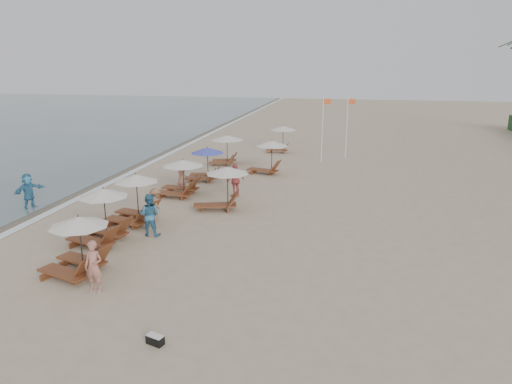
% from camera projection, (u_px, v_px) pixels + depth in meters
% --- Properties ---
extents(ground, '(160.00, 160.00, 0.00)m').
position_uv_depth(ground, '(250.00, 258.00, 18.52)').
color(ground, tan).
rests_on(ground, ground).
extents(wet_sand_band, '(3.20, 140.00, 0.01)m').
position_uv_depth(wet_sand_band, '(95.00, 180.00, 30.44)').
color(wet_sand_band, '#6B5E4C').
rests_on(wet_sand_band, ground).
extents(foam_line, '(0.50, 140.00, 0.02)m').
position_uv_depth(foam_line, '(113.00, 181.00, 30.18)').
color(foam_line, white).
rests_on(foam_line, ground).
extents(lounger_station_0, '(2.60, 2.45, 2.18)m').
position_uv_depth(lounger_station_0, '(75.00, 247.00, 16.91)').
color(lounger_station_0, brown).
rests_on(lounger_station_0, ground).
extents(lounger_station_1, '(2.65, 2.55, 2.38)m').
position_uv_depth(lounger_station_1, '(99.00, 220.00, 19.82)').
color(lounger_station_1, brown).
rests_on(lounger_station_1, ground).
extents(lounger_station_2, '(2.63, 2.42, 2.37)m').
position_uv_depth(lounger_station_2, '(132.00, 202.00, 22.28)').
color(lounger_station_2, brown).
rests_on(lounger_station_2, ground).
extents(lounger_station_3, '(2.79, 2.35, 2.09)m').
position_uv_depth(lounger_station_3, '(179.00, 178.00, 26.78)').
color(lounger_station_3, brown).
rests_on(lounger_station_3, ground).
extents(lounger_station_4, '(2.54, 2.16, 2.13)m').
position_uv_depth(lounger_station_4, '(204.00, 164.00, 30.23)').
color(lounger_station_4, brown).
rests_on(lounger_station_4, ground).
extents(lounger_station_5, '(2.58, 2.43, 2.18)m').
position_uv_depth(lounger_station_5, '(225.00, 148.00, 34.80)').
color(lounger_station_5, brown).
rests_on(lounger_station_5, ground).
extents(inland_station_0, '(2.92, 2.26, 2.22)m').
position_uv_depth(inland_station_0, '(221.00, 186.00, 24.16)').
color(inland_station_0, brown).
rests_on(inland_station_0, ground).
extents(inland_station_1, '(2.85, 2.24, 2.22)m').
position_uv_depth(inland_station_1, '(267.00, 155.00, 31.95)').
color(inland_station_1, brown).
rests_on(inland_station_1, ground).
extents(inland_station_2, '(2.54, 2.24, 2.22)m').
position_uv_depth(inland_station_2, '(281.00, 135.00, 39.23)').
color(inland_station_2, brown).
rests_on(inland_station_2, ground).
extents(beachgoer_near, '(0.68, 0.47, 1.78)m').
position_uv_depth(beachgoer_near, '(94.00, 266.00, 15.62)').
color(beachgoer_near, '#AC6E5D').
rests_on(beachgoer_near, ground).
extents(beachgoer_mid_a, '(0.96, 0.76, 1.90)m').
position_uv_depth(beachgoer_mid_a, '(149.00, 215.00, 20.65)').
color(beachgoer_mid_a, teal).
rests_on(beachgoer_mid_a, ground).
extents(beachgoer_mid_b, '(1.08, 1.10, 1.52)m').
position_uv_depth(beachgoer_mid_b, '(156.00, 203.00, 22.96)').
color(beachgoer_mid_b, '#966A4C').
rests_on(beachgoer_mid_b, ground).
extents(beachgoer_far_a, '(1.07, 1.17, 1.91)m').
position_uv_depth(beachgoer_far_a, '(236.00, 180.00, 26.56)').
color(beachgoer_far_a, '#C04D4D').
rests_on(beachgoer_far_a, ground).
extents(beachgoer_far_b, '(0.55, 0.78, 1.50)m').
position_uv_depth(beachgoer_far_b, '(181.00, 174.00, 29.04)').
color(beachgoer_far_b, '#A66A5A').
rests_on(beachgoer_far_b, ground).
extents(waterline_walker, '(1.08, 1.81, 1.86)m').
position_uv_depth(waterline_walker, '(28.00, 191.00, 24.48)').
color(waterline_walker, teal).
rests_on(waterline_walker, ground).
extents(duffel_bag, '(0.54, 0.38, 0.27)m').
position_uv_depth(duffel_bag, '(155.00, 340.00, 12.86)').
color(duffel_bag, black).
rests_on(duffel_bag, ground).
extents(flag_pole_near, '(0.59, 0.08, 4.95)m').
position_uv_depth(flag_pole_near, '(323.00, 126.00, 35.07)').
color(flag_pole_near, silver).
rests_on(flag_pole_near, ground).
extents(flag_pole_far, '(0.59, 0.08, 4.81)m').
position_uv_depth(flag_pole_far, '(347.00, 124.00, 36.69)').
color(flag_pole_far, silver).
rests_on(flag_pole_far, ground).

